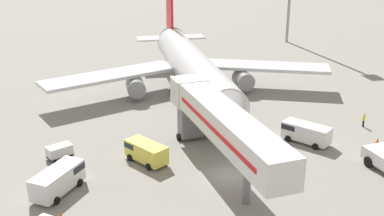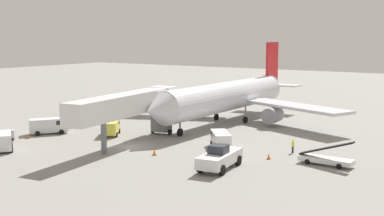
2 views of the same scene
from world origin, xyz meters
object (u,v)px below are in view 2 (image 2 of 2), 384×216
Objects in this scene: jet_bridge at (131,105)px; service_van_far_center at (111,127)px; service_van_far_left at (4,140)px; service_van_near_center at (50,125)px; ground_crew_worker_foreground at (293,146)px; baggage_cart_outer_left at (4,135)px; baggage_cart_far_right at (82,122)px; safety_cone_alpha at (27,137)px; airplane_at_gate at (229,96)px; safety_cone_charlie at (154,152)px; service_van_near_right at (221,139)px; safety_cone_bravo at (269,156)px; pushback_tug at (220,158)px; belt_loader_truck at (326,159)px.

jet_bridge is 8.34m from service_van_far_center.
service_van_far_left is 0.88× the size of service_van_near_center.
service_van_far_left is at bearing -148.39° from ground_crew_worker_foreground.
ground_crew_worker_foreground is (35.35, 15.06, 0.07)m from baggage_cart_outer_left.
safety_cone_alpha is at bearing -86.27° from baggage_cart_far_right.
baggage_cart_far_right is (-16.92, -16.47, -3.53)m from airplane_at_gate.
safety_cone_alpha is (-33.88, -12.49, -0.58)m from ground_crew_worker_foreground.
safety_cone_charlie is at bearing 25.68° from service_van_far_left.
service_van_near_center is (-25.59, -5.48, 0.07)m from service_van_near_right.
service_van_near_center is at bearing -152.04° from service_van_far_center.
baggage_cart_far_right is at bearing 103.52° from service_van_far_left.
service_van_far_center reaches higher than baggage_cart_outer_left.
service_van_far_left is (-10.88, -11.67, -3.88)m from jet_bridge.
service_van_near_center is (-14.68, -1.09, -3.86)m from jet_bridge.
safety_cone_alpha is 0.77× the size of safety_cone_charlie.
safety_cone_bravo is at bearing -49.74° from airplane_at_gate.
service_van_near_center is at bearing 109.73° from service_van_far_left.
service_van_far_left is 7.29× the size of safety_cone_bravo.
service_van_near_right reaches higher than baggage_cart_far_right.
jet_bridge is 38.68× the size of safety_cone_alpha.
airplane_at_gate reaches higher than baggage_cart_outer_left.
ground_crew_worker_foreground is (19.55, 7.05, -4.26)m from jet_bridge.
safety_cone_bravo is at bearing 25.64° from service_van_far_left.
safety_cone_bravo is at bearing 7.53° from jet_bridge.
safety_cone_charlie is at bearing -6.19° from service_van_near_center.
service_van_near_center is 8.25× the size of safety_cone_bravo.
safety_cone_alpha is at bearing -159.76° from ground_crew_worker_foreground.
safety_cone_bravo is (33.23, 3.55, -0.93)m from service_van_near_center.
baggage_cart_outer_left is (-31.94, -3.48, -0.43)m from pushback_tug.
pushback_tug is 27.94m from service_van_far_left.
jet_bridge is 13.61× the size of ground_crew_worker_foreground.
belt_loader_truck is at bearing -3.25° from baggage_cart_far_right.
service_van_far_left is 8.56× the size of safety_cone_alpha.
service_van_far_left is 11.24m from service_van_near_center.
pushback_tug is 1.52× the size of service_van_far_center.
ground_crew_worker_foreground reaches higher than baggage_cart_far_right.
service_van_far_center is at bearing -176.10° from service_van_near_right.
pushback_tug is 11.91m from belt_loader_truck.
airplane_at_gate is 8.78× the size of service_van_far_center.
jet_bridge is 4.52× the size of service_van_far_left.
service_van_far_left reaches higher than safety_cone_alpha.
service_van_near_right is 3.19× the size of ground_crew_worker_foreground.
pushback_tug reaches higher than ground_crew_worker_foreground.
safety_cone_charlie is at bearing -80.00° from airplane_at_gate.
belt_loader_truck is 1.22× the size of service_van_far_left.
safety_cone_charlie is (-12.18, -5.83, 0.03)m from safety_cone_bravo.
safety_cone_charlie is (-9.77, 1.16, -0.87)m from pushback_tug.
service_van_far_center reaches higher than baggage_cart_far_right.
pushback_tug is 9.87m from safety_cone_charlie.
safety_cone_charlie is at bearing -141.65° from ground_crew_worker_foreground.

